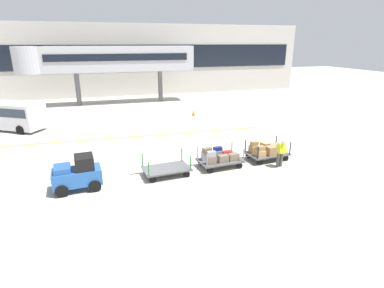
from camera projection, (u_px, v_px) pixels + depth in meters
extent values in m
plane|color=#B2ADA0|center=(150.00, 174.00, 15.54)|extent=(120.00, 120.00, 0.00)
cube|color=yellow|center=(119.00, 138.00, 21.50)|extent=(21.65, 0.72, 0.01)
cube|color=#BCB7AD|center=(115.00, 60.00, 37.83)|extent=(48.94, 2.40, 8.59)
cube|color=black|center=(116.00, 57.00, 36.56)|extent=(46.49, 0.12, 2.80)
cube|color=#B7B7BC|center=(118.00, 59.00, 32.24)|extent=(15.94, 2.20, 2.60)
cylinder|color=#B7B7BC|center=(29.00, 60.00, 29.93)|extent=(3.00, 3.00, 2.60)
cube|color=black|center=(119.00, 57.00, 31.14)|extent=(14.34, 0.08, 0.70)
cylinder|color=#59595B|center=(78.00, 89.00, 32.01)|extent=(0.50, 0.50, 3.44)
cylinder|color=#59595B|center=(160.00, 86.00, 34.37)|extent=(0.50, 0.50, 3.44)
cube|color=#2659A5|center=(77.00, 177.00, 13.78)|extent=(2.19, 1.28, 0.70)
cube|color=black|center=(84.00, 162.00, 13.70)|extent=(0.89, 1.06, 0.60)
cube|color=#225095|center=(62.00, 169.00, 13.43)|extent=(0.78, 0.99, 0.24)
cylinder|color=black|center=(62.00, 181.00, 14.11)|extent=(0.57, 0.23, 0.56)
cylinder|color=black|center=(62.00, 191.00, 13.19)|extent=(0.57, 0.23, 0.56)
cylinder|color=black|center=(93.00, 177.00, 14.59)|extent=(0.57, 0.23, 0.56)
cylinder|color=black|center=(95.00, 186.00, 13.67)|extent=(0.57, 0.23, 0.56)
cube|color=#4C4C4F|center=(166.00, 169.00, 15.34)|extent=(2.42, 1.60, 0.08)
cylinder|color=#237033|center=(142.00, 160.00, 15.41)|extent=(0.06, 0.06, 0.70)
cylinder|color=#237033|center=(149.00, 169.00, 14.27)|extent=(0.06, 0.06, 0.70)
cylinder|color=#237033|center=(182.00, 154.00, 16.15)|extent=(0.06, 0.06, 0.70)
cylinder|color=#237033|center=(191.00, 163.00, 15.01)|extent=(0.06, 0.06, 0.70)
cylinder|color=black|center=(147.00, 170.00, 15.62)|extent=(0.33, 0.13, 0.32)
cylinder|color=black|center=(153.00, 180.00, 14.57)|extent=(0.33, 0.13, 0.32)
cylinder|color=black|center=(179.00, 166.00, 16.23)|extent=(0.33, 0.13, 0.32)
cylinder|color=black|center=(187.00, 174.00, 15.18)|extent=(0.33, 0.13, 0.32)
cylinder|color=#333333|center=(137.00, 173.00, 14.82)|extent=(0.70, 0.11, 0.05)
cube|color=#4C4C4F|center=(220.00, 161.00, 16.38)|extent=(2.42, 1.60, 0.08)
cylinder|color=gray|center=(197.00, 152.00, 16.46)|extent=(0.06, 0.06, 0.70)
cylinder|color=gray|center=(207.00, 161.00, 15.32)|extent=(0.06, 0.06, 0.70)
cylinder|color=gray|center=(232.00, 148.00, 17.20)|extent=(0.06, 0.06, 0.70)
cylinder|color=gray|center=(244.00, 155.00, 16.06)|extent=(0.06, 0.06, 0.70)
cylinder|color=black|center=(201.00, 162.00, 16.67)|extent=(0.33, 0.13, 0.32)
cylinder|color=black|center=(210.00, 170.00, 15.62)|extent=(0.33, 0.13, 0.32)
cylinder|color=black|center=(229.00, 158.00, 17.27)|extent=(0.33, 0.13, 0.32)
cylinder|color=black|center=(239.00, 166.00, 16.22)|extent=(0.33, 0.13, 0.32)
cylinder|color=#333333|center=(194.00, 165.00, 15.87)|extent=(0.70, 0.11, 0.05)
cube|color=#99999E|center=(207.00, 156.00, 16.33)|extent=(0.57, 0.34, 0.45)
cube|color=#726651|center=(211.00, 160.00, 15.74)|extent=(0.46, 0.31, 0.43)
cube|color=#99999E|center=(218.00, 154.00, 16.63)|extent=(0.41, 0.34, 0.41)
cube|color=#726651|center=(223.00, 158.00, 16.03)|extent=(0.56, 0.37, 0.38)
cube|color=red|center=(227.00, 154.00, 16.85)|extent=(0.55, 0.35, 0.29)
cube|color=#726651|center=(233.00, 157.00, 16.27)|extent=(0.60, 0.41, 0.37)
cube|color=#726651|center=(207.00, 150.00, 16.22)|extent=(0.54, 0.42, 0.22)
cube|color=#99999E|center=(212.00, 154.00, 15.64)|extent=(0.44, 0.28, 0.27)
cube|color=navy|center=(218.00, 149.00, 16.54)|extent=(0.47, 0.29, 0.20)
cube|color=#4C4C4F|center=(267.00, 153.00, 17.43)|extent=(2.42, 1.60, 0.08)
cylinder|color=black|center=(245.00, 146.00, 17.51)|extent=(0.06, 0.06, 0.70)
cylinder|color=black|center=(258.00, 153.00, 16.37)|extent=(0.06, 0.06, 0.70)
cylinder|color=black|center=(276.00, 142.00, 18.25)|extent=(0.06, 0.06, 0.70)
cylinder|color=black|center=(290.00, 148.00, 17.11)|extent=(0.06, 0.06, 0.70)
cylinder|color=black|center=(248.00, 155.00, 17.72)|extent=(0.33, 0.13, 0.32)
cylinder|color=black|center=(260.00, 162.00, 16.67)|extent=(0.33, 0.13, 0.32)
cylinder|color=black|center=(273.00, 152.00, 18.32)|extent=(0.33, 0.13, 0.32)
cylinder|color=black|center=(286.00, 158.00, 17.27)|extent=(0.33, 0.13, 0.32)
cylinder|color=#333333|center=(244.00, 157.00, 16.92)|extent=(0.70, 0.11, 0.05)
cube|color=#A87F4C|center=(254.00, 149.00, 17.39)|extent=(0.49, 0.50, 0.40)
cube|color=tan|center=(260.00, 153.00, 16.87)|extent=(0.49, 0.51, 0.34)
cube|color=tan|center=(265.00, 147.00, 17.62)|extent=(0.51, 0.54, 0.51)
cube|color=#9E7A4C|center=(271.00, 151.00, 17.03)|extent=(0.61, 0.51, 0.49)
cube|color=#9E7A4C|center=(274.00, 147.00, 17.85)|extent=(0.58, 0.46, 0.34)
cube|color=#A87F4C|center=(254.00, 144.00, 17.29)|extent=(0.43, 0.32, 0.26)
cube|color=olive|center=(261.00, 148.00, 16.78)|extent=(0.49, 0.41, 0.24)
cylinder|color=#4C4C4C|center=(278.00, 160.00, 16.37)|extent=(0.16, 0.16, 0.82)
cylinder|color=#4C4C4C|center=(281.00, 159.00, 16.43)|extent=(0.16, 0.16, 0.82)
cube|color=#D1E51E|center=(282.00, 148.00, 16.10)|extent=(0.42, 0.44, 0.61)
sphere|color=beige|center=(284.00, 142.00, 15.88)|extent=(0.22, 0.22, 0.22)
cube|color=silver|center=(12.00, 115.00, 23.13)|extent=(5.08, 4.15, 1.90)
cube|color=#2D3847|center=(11.00, 110.00, 23.00)|extent=(4.77, 3.98, 0.64)
cylinder|color=black|center=(21.00, 130.00, 22.21)|extent=(0.70, 0.56, 0.68)
cone|color=orange|center=(194.00, 113.00, 27.83)|extent=(0.36, 0.36, 0.55)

